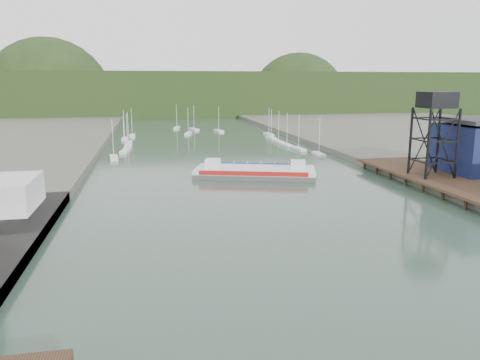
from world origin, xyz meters
name	(u,v)px	position (x,y,z in m)	size (l,w,h in m)	color
lift_tower	(436,105)	(35.00, 58.00, 15.65)	(6.50, 6.50, 16.00)	black
marina_sailboats	(203,140)	(0.08, 138.46, 0.35)	(57.71, 92.65, 0.90)	silver
distant_hills	(169,97)	(-3.98, 301.35, 10.38)	(500.00, 120.00, 80.00)	#1D3015
chain_ferry	(255,172)	(3.81, 74.19, 1.05)	(27.31, 17.23, 3.66)	#47474A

